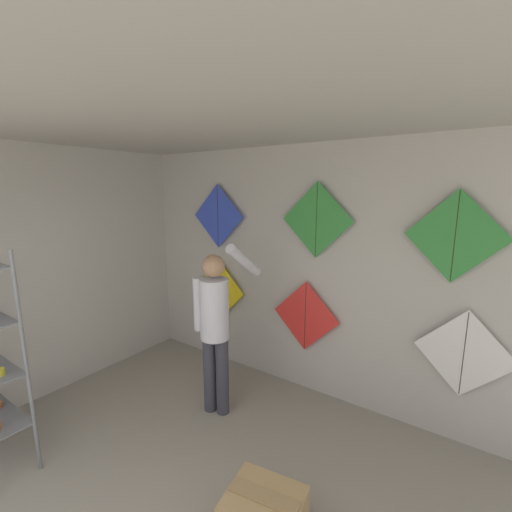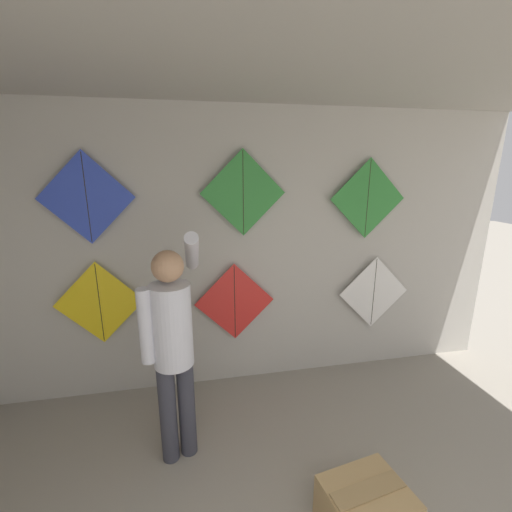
{
  "view_description": "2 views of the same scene",
  "coord_description": "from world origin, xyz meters",
  "px_view_note": "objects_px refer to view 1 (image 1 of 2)",
  "views": [
    {
      "loc": [
        1.54,
        -0.05,
        2.32
      ],
      "look_at": [
        -0.6,
        3.03,
        1.59
      ],
      "focal_mm": 24.0,
      "sensor_mm": 36.0,
      "label": 1
    },
    {
      "loc": [
        -0.51,
        0.06,
        2.26
      ],
      "look_at": [
        0.08,
        3.03,
        1.45
      ],
      "focal_mm": 24.0,
      "sensor_mm": 36.0,
      "label": 2
    }
  ],
  "objects_px": {
    "kite_1": "(305,316)",
    "kite_4": "(317,220)",
    "kite_2": "(464,354)",
    "kite_0": "(219,290)",
    "kite_3": "(218,216)",
    "shopkeeper": "(216,320)",
    "kite_5": "(455,237)"
  },
  "relations": [
    {
      "from": "shopkeeper",
      "to": "kite_4",
      "type": "relative_size",
      "value": 2.23
    },
    {
      "from": "shopkeeper",
      "to": "kite_5",
      "type": "height_order",
      "value": "kite_5"
    },
    {
      "from": "kite_3",
      "to": "kite_5",
      "type": "relative_size",
      "value": 1.0
    },
    {
      "from": "kite_2",
      "to": "kite_4",
      "type": "xyz_separation_m",
      "value": [
        -1.45,
        0.0,
        1.1
      ]
    },
    {
      "from": "kite_1",
      "to": "kite_2",
      "type": "height_order",
      "value": "kite_1"
    },
    {
      "from": "kite_0",
      "to": "kite_2",
      "type": "height_order",
      "value": "kite_0"
    },
    {
      "from": "kite_1",
      "to": "kite_2",
      "type": "xyz_separation_m",
      "value": [
        1.54,
        0.0,
        -0.01
      ]
    },
    {
      "from": "kite_0",
      "to": "kite_3",
      "type": "xyz_separation_m",
      "value": [
        0.0,
        0.0,
        0.98
      ]
    },
    {
      "from": "kite_0",
      "to": "kite_5",
      "type": "height_order",
      "value": "kite_5"
    },
    {
      "from": "kite_3",
      "to": "shopkeeper",
      "type": "bearing_deg",
      "value": -51.18
    },
    {
      "from": "kite_1",
      "to": "kite_5",
      "type": "bearing_deg",
      "value": 0.0
    },
    {
      "from": "kite_0",
      "to": "kite_4",
      "type": "distance_m",
      "value": 1.7
    },
    {
      "from": "kite_2",
      "to": "kite_5",
      "type": "distance_m",
      "value": 1.04
    },
    {
      "from": "kite_1",
      "to": "kite_4",
      "type": "xyz_separation_m",
      "value": [
        0.1,
        0.0,
        1.09
      ]
    },
    {
      "from": "kite_4",
      "to": "kite_1",
      "type": "bearing_deg",
      "value": 180.0
    },
    {
      "from": "kite_3",
      "to": "kite_2",
      "type": "bearing_deg",
      "value": 0.0
    },
    {
      "from": "kite_0",
      "to": "kite_5",
      "type": "relative_size",
      "value": 1.0
    },
    {
      "from": "kite_0",
      "to": "kite_3",
      "type": "distance_m",
      "value": 0.98
    },
    {
      "from": "kite_0",
      "to": "kite_5",
      "type": "bearing_deg",
      "value": 0.0
    },
    {
      "from": "kite_1",
      "to": "kite_2",
      "type": "relative_size",
      "value": 1.0
    },
    {
      "from": "kite_1",
      "to": "kite_4",
      "type": "bearing_deg",
      "value": 0.0
    },
    {
      "from": "shopkeeper",
      "to": "kite_0",
      "type": "distance_m",
      "value": 1.11
    },
    {
      "from": "kite_0",
      "to": "kite_1",
      "type": "xyz_separation_m",
      "value": [
        1.27,
        0.0,
        -0.09
      ]
    },
    {
      "from": "shopkeeper",
      "to": "kite_0",
      "type": "relative_size",
      "value": 2.23
    },
    {
      "from": "kite_4",
      "to": "kite_5",
      "type": "height_order",
      "value": "kite_4"
    },
    {
      "from": "kite_0",
      "to": "kite_4",
      "type": "relative_size",
      "value": 1.0
    },
    {
      "from": "shopkeeper",
      "to": "kite_3",
      "type": "relative_size",
      "value": 2.23
    },
    {
      "from": "shopkeeper",
      "to": "kite_2",
      "type": "bearing_deg",
      "value": 5.86
    },
    {
      "from": "kite_2",
      "to": "shopkeeper",
      "type": "bearing_deg",
      "value": -157.72
    },
    {
      "from": "kite_1",
      "to": "kite_0",
      "type": "bearing_deg",
      "value": 180.0
    },
    {
      "from": "kite_0",
      "to": "kite_5",
      "type": "xyz_separation_m",
      "value": [
        2.65,
        0.0,
        0.92
      ]
    },
    {
      "from": "kite_1",
      "to": "kite_4",
      "type": "height_order",
      "value": "kite_4"
    }
  ]
}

